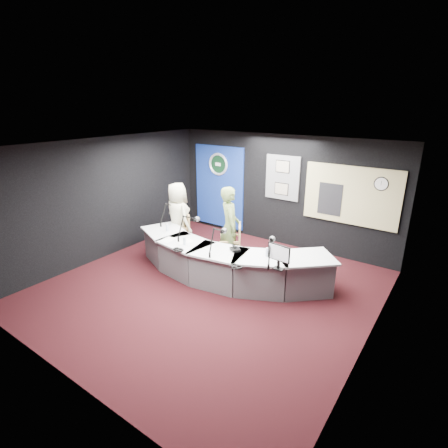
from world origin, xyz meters
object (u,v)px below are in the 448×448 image
Objects in this scene: person_man at (178,217)px; armchair_right at (230,245)px; broadcast_desk at (223,261)px; person_woman at (230,227)px; armchair_left at (179,234)px.

armchair_right is at bearing -160.27° from person_man.
broadcast_desk is at bearing -10.82° from armchair_right.
person_woman is at bearing 112.14° from broadcast_desk.
person_woman is (1.49, 0.06, 0.05)m from person_man.
person_woman is at bearing -160.27° from person_man.
armchair_left is 0.51× the size of person_man.
person_woman is (1.49, 0.06, 0.48)m from armchair_left.
armchair_left is at bearing 49.80° from person_woman.
broadcast_desk is 0.85m from person_woman.
armchair_left is 0.48× the size of person_woman.
person_woman reaches higher than person_man.
armchair_right is (-0.25, 0.61, 0.10)m from broadcast_desk.
person_woman reaches higher than armchair_left.
armchair_left is at bearing 17.47° from person_man.
person_woman is (-0.25, 0.61, 0.54)m from broadcast_desk.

